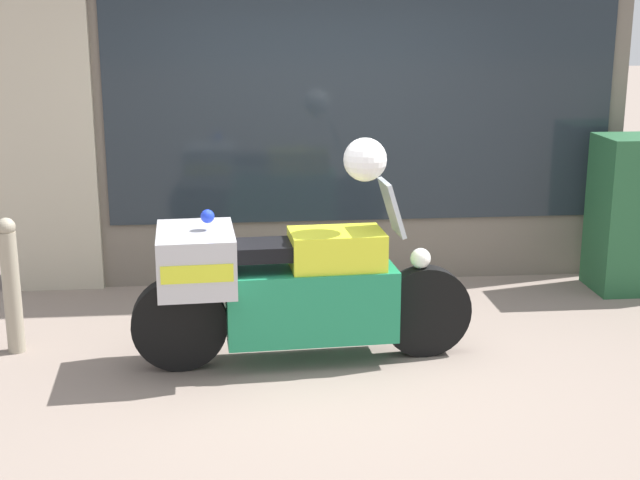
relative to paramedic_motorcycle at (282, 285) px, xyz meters
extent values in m
plane|color=gray|center=(0.41, 0.01, -0.54)|extent=(60.00, 60.00, 0.00)
cube|color=#6B6056|center=(0.41, 2.01, 1.49)|extent=(5.34, 0.40, 4.06)
cube|color=#B2A893|center=(-1.85, 2.04, 1.49)|extent=(0.83, 0.55, 4.06)
cube|color=#1E262D|center=(0.79, 1.80, 1.54)|extent=(4.28, 0.02, 3.06)
cube|color=slate|center=(0.75, 2.02, -0.27)|extent=(4.06, 0.30, 0.55)
cube|color=silver|center=(0.75, 2.16, 0.72)|extent=(4.06, 0.02, 1.47)
cube|color=beige|center=(0.75, 2.02, 1.45)|extent=(4.06, 0.30, 0.02)
cube|color=black|center=(-0.67, 2.02, 1.49)|extent=(0.18, 0.04, 0.05)
cube|color=#C68E19|center=(0.28, 2.02, 1.49)|extent=(0.18, 0.04, 0.05)
cube|color=navy|center=(1.22, 2.02, 1.49)|extent=(0.18, 0.04, 0.05)
cube|color=maroon|center=(2.17, 2.02, 1.49)|extent=(0.18, 0.04, 0.05)
cube|color=#2D8E42|center=(-0.19, 1.96, 0.14)|extent=(0.19, 0.03, 0.27)
cube|color=red|center=(1.69, 1.96, 0.14)|extent=(0.19, 0.03, 0.27)
cylinder|color=black|center=(0.98, 0.06, -0.23)|extent=(0.63, 0.18, 0.63)
cylinder|color=black|center=(-0.68, -0.04, -0.23)|extent=(0.63, 0.18, 0.63)
cube|color=#1E8456|center=(0.19, 0.01, -0.13)|extent=(1.15, 0.50, 0.48)
cube|color=yellow|center=(0.37, 0.02, 0.22)|extent=(0.64, 0.43, 0.28)
cube|color=black|center=(-0.06, 0.00, 0.25)|extent=(0.68, 0.37, 0.10)
cube|color=#B7B7BC|center=(-0.56, -0.03, 0.21)|extent=(0.53, 0.71, 0.38)
cube|color=yellow|center=(-0.56, -0.03, 0.21)|extent=(0.48, 0.72, 0.11)
cube|color=#B2BCC6|center=(0.74, 0.04, 0.50)|extent=(0.16, 0.32, 0.37)
sphere|color=white|center=(0.94, 0.05, 0.15)|extent=(0.14, 0.14, 0.14)
sphere|color=blue|center=(-0.47, -0.03, 0.49)|extent=(0.09, 0.09, 0.09)
sphere|color=white|center=(0.55, 0.03, 0.83)|extent=(0.29, 0.29, 0.29)
cylinder|color=gray|center=(-1.84, 0.37, -0.11)|extent=(0.12, 0.12, 0.86)
sphere|color=gray|center=(-1.84, 0.37, 0.35)|extent=(0.13, 0.13, 0.13)
camera|label=1|loc=(-0.28, -5.63, 1.79)|focal=50.00mm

